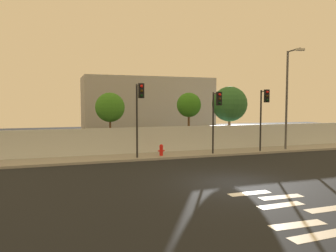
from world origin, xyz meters
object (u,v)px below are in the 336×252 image
(street_lamp_curbside, at_px, (288,92))
(traffic_light_center, at_px, (264,107))
(traffic_light_right, at_px, (139,104))
(fire_hydrant, at_px, (161,150))
(roadside_tree_leftmost, at_px, (110,107))
(roadside_tree_midleft, at_px, (189,105))
(traffic_light_left, at_px, (216,109))
(roadside_tree_midright, at_px, (230,104))

(street_lamp_curbside, bearing_deg, traffic_light_center, -168.21)
(traffic_light_right, relative_size, fire_hydrant, 6.20)
(roadside_tree_leftmost, height_order, roadside_tree_midleft, roadside_tree_midleft)
(roadside_tree_midleft, bearing_deg, traffic_light_center, -39.32)
(roadside_tree_midleft, bearing_deg, fire_hydrant, -138.54)
(traffic_light_left, distance_m, roadside_tree_leftmost, 7.51)
(traffic_light_right, bearing_deg, traffic_light_left, -0.27)
(roadside_tree_midleft, bearing_deg, roadside_tree_leftmost, -180.00)
(traffic_light_left, xyz_separation_m, traffic_light_center, (3.78, 0.02, 0.14))
(traffic_light_left, relative_size, traffic_light_center, 0.95)
(street_lamp_curbside, height_order, roadside_tree_leftmost, street_lamp_curbside)
(street_lamp_curbside, bearing_deg, fire_hydrant, 178.50)
(roadside_tree_midright, bearing_deg, traffic_light_right, -157.10)
(fire_hydrant, height_order, roadside_tree_midright, roadside_tree_midright)
(traffic_light_left, bearing_deg, roadside_tree_midright, 49.67)
(traffic_light_center, height_order, fire_hydrant, traffic_light_center)
(roadside_tree_leftmost, bearing_deg, street_lamp_curbside, -13.17)
(roadside_tree_leftmost, bearing_deg, traffic_light_center, -18.80)
(traffic_light_right, bearing_deg, fire_hydrant, 24.70)
(traffic_light_center, distance_m, street_lamp_curbside, 2.77)
(traffic_light_center, bearing_deg, roadside_tree_midleft, 140.68)
(traffic_light_left, bearing_deg, fire_hydrant, 167.69)
(roadside_tree_leftmost, bearing_deg, traffic_light_left, -28.27)
(traffic_light_center, bearing_deg, roadside_tree_midright, 102.21)
(street_lamp_curbside, bearing_deg, roadside_tree_midleft, 156.13)
(traffic_light_left, distance_m, traffic_light_right, 5.35)
(traffic_light_right, distance_m, roadside_tree_midleft, 5.96)
(traffic_light_left, relative_size, fire_hydrant, 5.61)
(traffic_light_center, xyz_separation_m, fire_hydrant, (-7.44, 0.78, -2.84))
(traffic_light_left, xyz_separation_m, roadside_tree_midleft, (-0.54, 3.55, 0.23))
(roadside_tree_leftmost, relative_size, roadside_tree_midright, 0.88)
(street_lamp_curbside, relative_size, roadside_tree_leftmost, 1.68)
(traffic_light_right, distance_m, roadside_tree_leftmost, 3.76)
(traffic_light_left, distance_m, street_lamp_curbside, 6.42)
(traffic_light_left, bearing_deg, street_lamp_curbside, 4.89)
(roadside_tree_midright, bearing_deg, street_lamp_curbside, -42.75)
(traffic_light_center, bearing_deg, traffic_light_right, 179.94)
(roadside_tree_leftmost, height_order, roadside_tree_midright, roadside_tree_midright)
(traffic_light_right, height_order, fire_hydrant, traffic_light_right)
(roadside_tree_midleft, bearing_deg, traffic_light_right, -143.68)
(street_lamp_curbside, xyz_separation_m, roadside_tree_leftmost, (-12.89, 3.02, -1.13))
(traffic_light_left, distance_m, fire_hydrant, 4.62)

